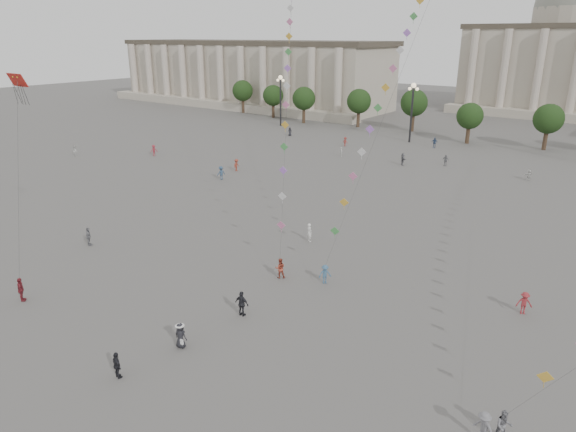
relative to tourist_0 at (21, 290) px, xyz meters
The scene contains 29 objects.
ground 13.30m from the tourist_0, 13.57° to the left, with size 360.00×360.00×0.00m, color #5A5754.
hall_west 115.43m from the tourist_0, 122.63° to the left, with size 84.00×26.22×17.20m.
hall_central 133.62m from the tourist_0, 84.43° to the left, with size 48.30×34.30×35.50m.
tree_row 82.25m from the tourist_0, 80.97° to the left, with size 137.12×5.12×8.00m.
lamp_post_far_west 80.11m from the tourist_0, 113.71° to the left, with size 2.00×0.90×10.65m.
lamp_post_mid_west 73.42m from the tourist_0, 91.65° to the left, with size 2.00×0.90×10.65m.
person_crowd_0 71.20m from the tourist_0, 87.21° to the left, with size 1.07×0.45×1.83m, color navy.
person_crowd_1 50.71m from the tourist_0, 144.07° to the left, with size 0.82×0.64×1.68m, color silver.
person_crowd_2 48.48m from the tourist_0, 129.37° to the left, with size 1.17×0.67×1.81m, color maroon.
person_crowd_4 62.43m from the tourist_0, 69.50° to the left, with size 1.40×0.44×1.51m, color silver.
person_crowd_6 32.48m from the tourist_0, 11.20° to the left, with size 1.14×0.65×1.76m, color slate.
person_crowd_8 36.61m from the tourist_0, 33.98° to the left, with size 1.09×0.63×1.69m, color maroon.
person_crowd_10 55.82m from the tourist_0, 96.19° to the left, with size 0.56×0.37×1.54m, color #B0B1AD.
person_crowd_12 56.26m from the tourist_0, 85.44° to the left, with size 1.72×0.55×1.85m, color slate.
person_crowd_13 24.82m from the tourist_0, 65.08° to the left, with size 0.66×0.43×1.81m, color white.
person_crowd_16 60.40m from the tourist_0, 80.66° to the left, with size 0.98×0.41×1.68m, color slate.
person_crowd_17 40.55m from the tourist_0, 109.16° to the left, with size 1.14×0.66×1.77m, color maroon.
person_crowd_18 68.98m from the tourist_0, 109.89° to the left, with size 0.82×0.53×1.67m, color black.
person_crowd_20 35.58m from the tourist_0, 109.43° to the left, with size 1.20×0.69×1.86m, color navy.
person_crowd_21 63.74m from the tourist_0, 98.83° to the left, with size 1.04×0.60×1.62m, color maroon.
tourist_0 is the anchor object (origin of this frame).
tourist_1 13.51m from the tourist_0, ahead, with size 0.98×0.41×1.68m, color black.
tourist_3 10.71m from the tourist_0, 120.98° to the left, with size 1.05×0.44×1.79m, color slate.
tourist_4 16.72m from the tourist_0, 29.60° to the left, with size 1.10×0.46×1.87m, color black.
kite_flyer_0 19.57m from the tourist_0, 48.31° to the left, with size 0.83×0.65×1.70m, color #9C3C2A.
kite_flyer_1 22.95m from the tourist_0, 44.14° to the left, with size 1.02×0.59×1.58m, color #3A6083.
kite_flyer_2 33.37m from the tourist_0, 12.25° to the left, with size 0.82×0.64×1.68m, color slate.
hat_person 14.35m from the tourist_0, 12.15° to the left, with size 0.90×0.67×1.69m.
dragon_kite 15.49m from the tourist_0, 136.72° to the left, with size 3.75×2.75×15.62m.
Camera 1 is at (23.36, -18.38, 18.80)m, focal length 32.00 mm.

